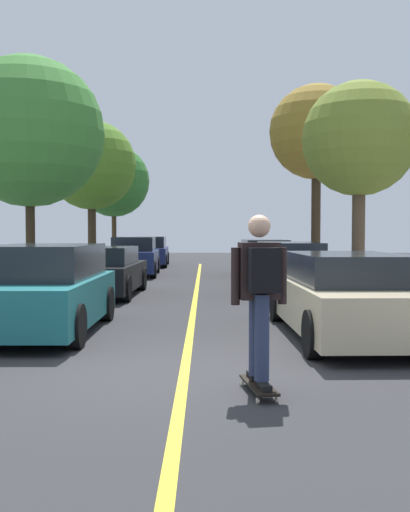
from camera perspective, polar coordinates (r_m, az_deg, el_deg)
name	(u,v)px	position (r m, az deg, el deg)	size (l,w,h in m)	color
ground	(185,371)	(7.24, -1.94, -10.89)	(80.00, 80.00, 0.00)	#2D2D30
center_line	(192,321)	(11.17, -1.23, -6.18)	(0.12, 39.20, 0.01)	gold
parked_car_left_nearest	(42,289)	(10.20, -15.30, -3.06)	(1.93, 4.06, 1.44)	#196066
parked_car_left_near	(102,272)	(15.74, -9.83, -1.47)	(2.02, 4.36, 1.27)	black
parked_car_left_far	(134,257)	(22.84, -6.75, -0.08)	(1.93, 4.29, 1.46)	navy
parked_car_left_farthest	(150,251)	(29.05, -5.30, 0.45)	(1.92, 4.49, 1.42)	navy
parked_car_right_nearest	(345,296)	(9.69, 13.21, -3.71)	(1.96, 4.73, 1.32)	#BCAD89
parked_car_right_near	(289,269)	(15.80, 8.04, -1.22)	(1.99, 4.29, 1.38)	navy
parked_car_right_far	(264,258)	(22.38, 5.67, -0.18)	(1.87, 4.48, 1.36)	black
street_tree_left_nearest	(29,132)	(17.12, -16.39, 11.25)	(4.05, 4.05, 6.23)	#3D2D1E
street_tree_left_near	(92,166)	(25.66, -10.75, 8.46)	(3.72, 3.72, 6.16)	#3D2D1E
street_tree_left_far	(114,181)	(31.63, -8.67, 7.05)	(3.70, 3.70, 5.99)	#4C3823
street_tree_right_nearest	(360,140)	(17.30, 14.52, 10.67)	(3.16, 3.16, 5.66)	brown
street_tree_right_near	(317,133)	(23.65, 10.60, 11.47)	(3.61, 3.61, 7.13)	#3D2D1E
fire_hydrant	(2,289)	(13.02, -18.78, -2.96)	(0.20, 0.20, 0.70)	#B2140F
skateboard	(259,385)	(6.27, 5.16, -12.17)	(0.35, 0.86, 0.10)	black
skateboarder	(260,288)	(6.06, 5.27, -3.07)	(0.59, 0.71, 1.72)	black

